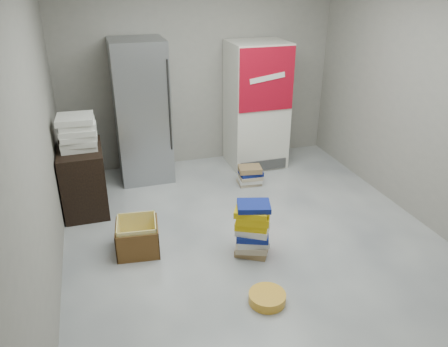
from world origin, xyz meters
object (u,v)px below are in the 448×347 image
object	(u,v)px
wood_shelf	(84,179)
phonebook_stack_main	(252,229)
cardboard_box	(138,239)
steel_fridge	(142,112)
coke_cooler	(256,105)

from	to	relation	value
wood_shelf	phonebook_stack_main	xyz separation A→B (m)	(1.61, -1.50, -0.10)
wood_shelf	cardboard_box	world-z (taller)	wood_shelf
wood_shelf	steel_fridge	bearing A→B (deg)	41.31
phonebook_stack_main	cardboard_box	distance (m)	1.20
steel_fridge	phonebook_stack_main	bearing A→B (deg)	-70.66
coke_cooler	phonebook_stack_main	bearing A→B (deg)	-111.35
steel_fridge	cardboard_box	bearing A→B (deg)	-100.45
coke_cooler	wood_shelf	bearing A→B (deg)	-163.72
wood_shelf	cardboard_box	xyz separation A→B (m)	(0.49, -1.09, -0.26)
phonebook_stack_main	steel_fridge	bearing A→B (deg)	132.07
coke_cooler	phonebook_stack_main	world-z (taller)	coke_cooler
steel_fridge	cardboard_box	xyz separation A→B (m)	(-0.34, -1.82, -0.81)
coke_cooler	phonebook_stack_main	distance (m)	2.46
coke_cooler	phonebook_stack_main	xyz separation A→B (m)	(-0.87, -2.22, -0.61)
phonebook_stack_main	cardboard_box	world-z (taller)	phonebook_stack_main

